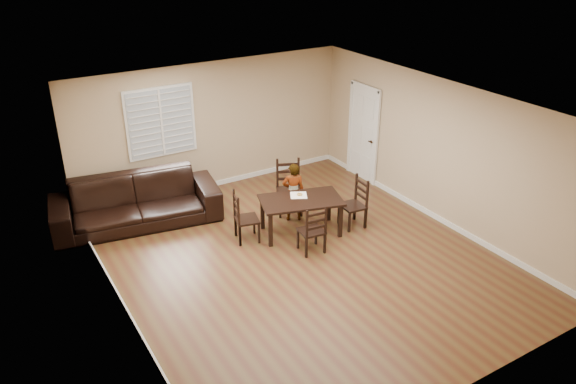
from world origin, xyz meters
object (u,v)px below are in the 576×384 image
at_px(sofa, 136,201).
at_px(child, 293,192).
at_px(chair_right, 358,204).
at_px(dining_table, 301,204).
at_px(chair_far, 314,233).
at_px(chair_left, 241,219).
at_px(donut, 300,194).
at_px(chair_near, 288,187).

bearing_deg(sofa, child, -19.34).
bearing_deg(sofa, chair_right, -22.89).
bearing_deg(dining_table, chair_far, -88.59).
relative_size(chair_far, child, 0.78).
height_order(chair_left, donut, chair_left).
xyz_separation_m(dining_table, chair_near, (0.28, 0.90, -0.11)).
bearing_deg(child, donut, 101.10).
xyz_separation_m(dining_table, chair_left, (-1.07, 0.31, -0.16)).
xyz_separation_m(chair_near, chair_left, (-1.35, -0.59, -0.06)).
height_order(child, donut, child).
height_order(chair_left, sofa, chair_left).
bearing_deg(chair_right, chair_far, -65.69).
bearing_deg(dining_table, donut, 83.66).
bearing_deg(sofa, donut, -25.91).
distance_m(dining_table, sofa, 3.12).
bearing_deg(dining_table, chair_right, 1.22).
bearing_deg(chair_right, sofa, -117.39).
bearing_deg(chair_left, chair_right, -91.36).
xyz_separation_m(chair_left, donut, (1.13, -0.16, 0.28)).
bearing_deg(sofa, dining_table, -28.88).
xyz_separation_m(dining_table, sofa, (-2.45, 1.93, -0.15)).
bearing_deg(donut, chair_right, -23.82).
height_order(chair_near, donut, chair_near).
bearing_deg(chair_left, chair_near, -51.97).
xyz_separation_m(chair_right, sofa, (-3.52, 2.22, 0.01)).
distance_m(chair_near, chair_right, 1.44).
distance_m(chair_right, donut, 1.14).
bearing_deg(chair_right, chair_left, -100.98).
xyz_separation_m(chair_near, child, (-0.13, -0.40, 0.09)).
relative_size(chair_right, sofa, 0.32).
height_order(child, sofa, child).
height_order(chair_far, sofa, chair_far).
bearing_deg(chair_right, dining_table, -100.48).
distance_m(chair_far, donut, 0.98).
bearing_deg(donut, dining_table, -112.89).
relative_size(chair_right, child, 0.83).
distance_m(chair_left, donut, 1.18).
bearing_deg(chair_left, child, -66.58).
xyz_separation_m(chair_near, chair_right, (0.79, -1.20, -0.05)).
xyz_separation_m(chair_right, donut, (-1.01, 0.45, 0.27)).
height_order(chair_near, chair_right, chair_near).
xyz_separation_m(chair_far, sofa, (-2.24, 2.67, 0.03)).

